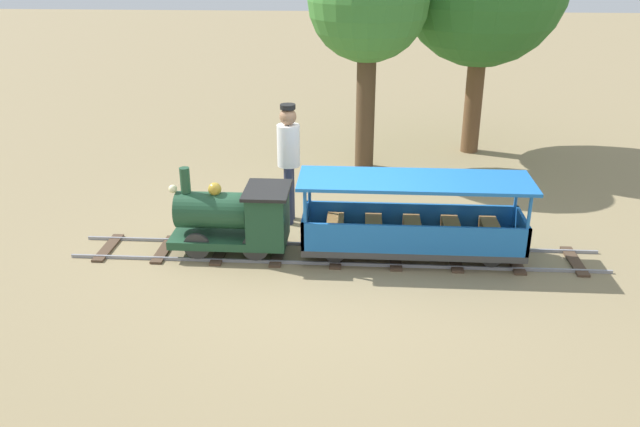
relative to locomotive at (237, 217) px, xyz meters
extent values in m
plane|color=#8C7A56|center=(0.00, -1.13, -0.48)|extent=(60.00, 60.00, 0.00)
cube|color=gray|center=(-0.26, -1.20, -0.46)|extent=(0.03, 6.40, 0.04)
cube|color=gray|center=(0.26, -1.20, -0.46)|extent=(0.03, 6.40, 0.04)
cube|color=#4C3828|center=(0.00, -4.05, -0.47)|extent=(0.76, 0.14, 0.03)
cube|color=#4C3828|center=(0.00, -3.34, -0.47)|extent=(0.76, 0.14, 0.03)
cube|color=#4C3828|center=(0.00, -2.63, -0.47)|extent=(0.76, 0.14, 0.03)
cube|color=#4C3828|center=(0.00, -1.92, -0.47)|extent=(0.76, 0.14, 0.03)
cube|color=#4C3828|center=(0.00, -1.20, -0.47)|extent=(0.76, 0.14, 0.03)
cube|color=#4C3828|center=(0.00, -0.49, -0.47)|extent=(0.76, 0.14, 0.03)
cube|color=#4C3828|center=(0.00, 0.22, -0.47)|extent=(0.76, 0.14, 0.03)
cube|color=#4C3828|center=(0.00, 0.93, -0.47)|extent=(0.76, 0.14, 0.03)
cube|color=#4C3828|center=(0.00, 1.64, -0.47)|extent=(0.76, 0.14, 0.03)
cube|color=#1E472D|center=(0.00, 0.10, -0.27)|extent=(0.64, 1.40, 0.10)
cylinder|color=#1E472D|center=(0.00, 0.30, 0.08)|extent=(0.44, 0.85, 0.44)
cylinder|color=#B7932D|center=(0.00, 0.72, 0.08)|extent=(0.37, 0.02, 0.37)
cylinder|color=#1E472D|center=(0.00, 0.59, 0.45)|extent=(0.12, 0.12, 0.31)
sphere|color=#B7932D|center=(0.00, 0.25, 0.35)|extent=(0.16, 0.16, 0.16)
cube|color=#1E472D|center=(0.00, -0.38, 0.05)|extent=(0.64, 0.45, 0.55)
cube|color=black|center=(0.00, -0.38, 0.35)|extent=(0.72, 0.53, 0.04)
sphere|color=#F2EAB2|center=(0.00, 0.75, 0.34)|extent=(0.10, 0.10, 0.10)
cylinder|color=#2D2D2D|center=(-0.26, 0.45, -0.28)|extent=(0.05, 0.32, 0.32)
cylinder|color=#2D2D2D|center=(0.26, 0.45, -0.28)|extent=(0.05, 0.32, 0.32)
cylinder|color=#2D2D2D|center=(-0.26, -0.25, -0.28)|extent=(0.05, 0.32, 0.32)
cylinder|color=#2D2D2D|center=(0.26, -0.25, -0.28)|extent=(0.05, 0.32, 0.32)
cube|color=#3F3F3F|center=(0.00, -2.10, -0.30)|extent=(0.72, 2.60, 0.08)
cube|color=blue|center=(-0.34, -2.10, -0.09)|extent=(0.04, 2.60, 0.35)
cube|color=blue|center=(0.34, -2.10, -0.09)|extent=(0.04, 2.60, 0.35)
cube|color=blue|center=(0.00, -0.82, -0.09)|extent=(0.72, 0.04, 0.35)
cube|color=blue|center=(0.00, -3.38, -0.09)|extent=(0.72, 0.04, 0.35)
cylinder|color=blue|center=(-0.33, -0.85, 0.11)|extent=(0.04, 0.04, 0.75)
cylinder|color=blue|center=(0.33, -0.85, 0.11)|extent=(0.04, 0.04, 0.75)
cylinder|color=blue|center=(-0.33, -3.35, 0.11)|extent=(0.04, 0.04, 0.75)
cylinder|color=blue|center=(0.33, -3.35, 0.11)|extent=(0.04, 0.04, 0.75)
cube|color=blue|center=(0.00, -2.10, 0.51)|extent=(0.82, 2.70, 0.04)
cube|color=olive|center=(0.00, -3.02, -0.14)|extent=(0.56, 0.20, 0.24)
cube|color=olive|center=(0.00, -2.56, -0.14)|extent=(0.56, 0.20, 0.24)
cube|color=olive|center=(0.00, -2.10, -0.14)|extent=(0.56, 0.20, 0.24)
cube|color=olive|center=(0.00, -1.64, -0.14)|extent=(0.56, 0.20, 0.24)
cube|color=olive|center=(0.00, -1.18, -0.14)|extent=(0.56, 0.20, 0.24)
cylinder|color=#262626|center=(-0.26, -1.19, -0.32)|extent=(0.04, 0.24, 0.24)
cylinder|color=#262626|center=(0.26, -1.19, -0.32)|extent=(0.04, 0.24, 0.24)
cylinder|color=#262626|center=(-0.26, -3.01, -0.32)|extent=(0.04, 0.24, 0.24)
cylinder|color=#262626|center=(0.26, -3.01, -0.32)|extent=(0.04, 0.24, 0.24)
cylinder|color=#282D47|center=(0.93, -0.53, -0.08)|extent=(0.12, 0.12, 0.80)
cylinder|color=#282D47|center=(1.11, -0.53, -0.08)|extent=(0.12, 0.12, 0.80)
cylinder|color=white|center=(1.02, -0.53, 0.59)|extent=(0.30, 0.30, 0.55)
sphere|color=#936B4C|center=(1.02, -0.53, 0.98)|extent=(0.22, 0.22, 0.22)
cylinder|color=black|center=(1.02, -0.53, 1.11)|extent=(0.20, 0.20, 0.06)
cylinder|color=brown|center=(4.42, -3.44, 0.49)|extent=(0.31, 0.31, 1.95)
cylinder|color=#4C3823|center=(3.40, -1.53, 0.54)|extent=(0.31, 0.31, 2.04)
sphere|color=#3D7F33|center=(3.40, -1.53, 2.22)|extent=(1.89, 1.89, 1.89)
camera|label=1|loc=(-7.07, -1.46, 3.05)|focal=36.36mm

